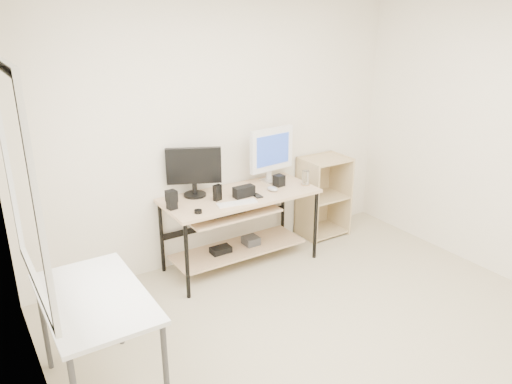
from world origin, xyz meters
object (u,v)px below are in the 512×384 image
at_px(desk, 238,215).
at_px(side_table, 95,307).
at_px(black_monitor, 194,169).
at_px(white_imac, 272,151).
at_px(shelf_unit, 321,195).
at_px(audio_controller, 217,193).

bearing_deg(desk, side_table, -147.35).
bearing_deg(black_monitor, side_table, -111.27).
bearing_deg(white_imac, desk, -167.33).
xyz_separation_m(desk, side_table, (-1.65, -1.06, 0.13)).
distance_m(shelf_unit, black_monitor, 1.63).
height_order(shelf_unit, audio_controller, audio_controller).
relative_size(shelf_unit, audio_controller, 5.95).
relative_size(black_monitor, white_imac, 0.88).
distance_m(side_table, shelf_unit, 3.09).
xyz_separation_m(shelf_unit, white_imac, (-0.68, 0.00, 0.62)).
bearing_deg(side_table, white_imac, 29.63).
bearing_deg(audio_controller, black_monitor, 101.67).
distance_m(black_monitor, white_imac, 0.86).
relative_size(shelf_unit, black_monitor, 1.85).
relative_size(side_table, shelf_unit, 1.11).
height_order(black_monitor, white_imac, white_imac).
relative_size(side_table, audio_controller, 6.62).
xyz_separation_m(side_table, black_monitor, (1.30, 1.25, 0.35)).
bearing_deg(black_monitor, white_imac, 23.23).
xyz_separation_m(desk, shelf_unit, (1.18, 0.16, -0.09)).
bearing_deg(shelf_unit, white_imac, 179.70).
bearing_deg(shelf_unit, audio_controller, -172.26).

